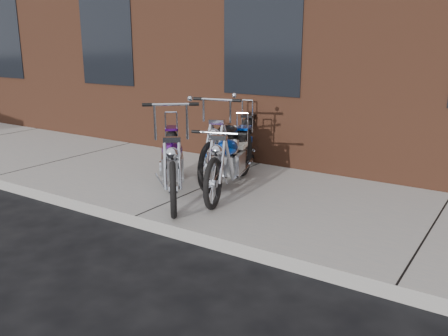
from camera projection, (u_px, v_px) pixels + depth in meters
The scene contains 5 objects.
ground at pixel (136, 228), 5.64m from camera, with size 120.00×120.00×0.00m, color black.
sidewalk at pixel (208, 190), 6.83m from camera, with size 22.00×3.00×0.15m, color gray.
chopper_purple at pixel (173, 164), 6.29m from camera, with size 1.58×1.87×1.31m.
chopper_blue at pixel (231, 161), 6.52m from camera, with size 0.84×2.18×0.98m.
chopper_third at pixel (233, 147), 7.21m from camera, with size 0.77×2.44×1.25m.
Camera 1 is at (3.76, -3.82, 2.15)m, focal length 38.00 mm.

